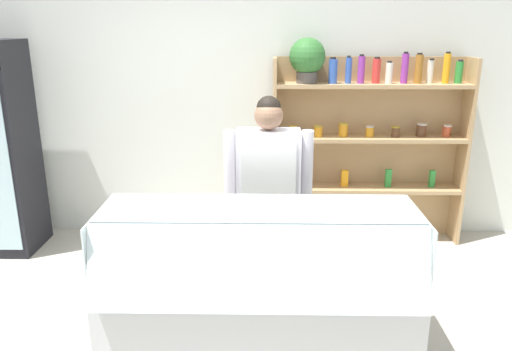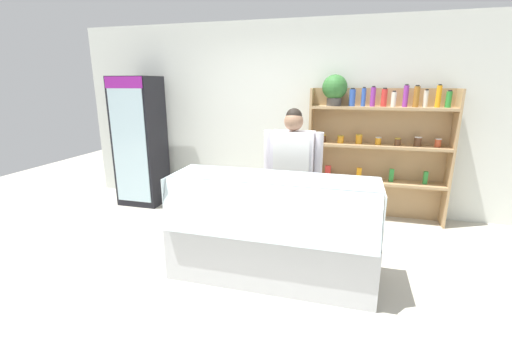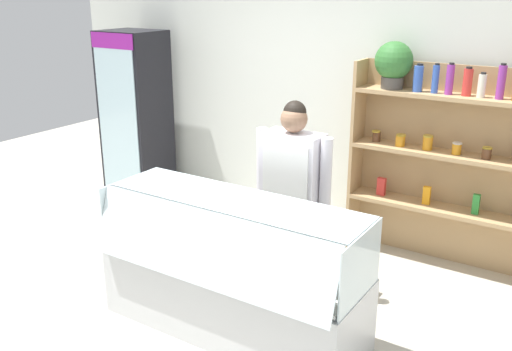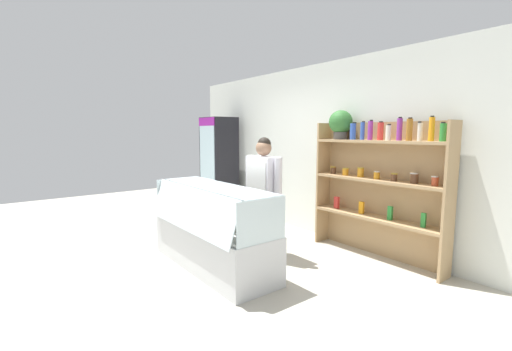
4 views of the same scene
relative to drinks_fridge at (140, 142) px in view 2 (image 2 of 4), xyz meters
name	(u,v)px [view 2 (image 2 of 4)]	position (x,y,z in m)	size (l,w,h in m)	color
ground_plane	(258,271)	(2.30, -1.55, -0.97)	(12.00, 12.00, 0.00)	#B7B2A3
back_wall	(295,118)	(2.30, 0.51, 0.38)	(6.80, 0.10, 2.70)	silver
drinks_fridge	(140,142)	(0.00, 0.00, 0.00)	(0.64, 0.56, 1.94)	black
shelving_unit	(370,137)	(3.36, 0.29, 0.17)	(1.82, 0.33, 1.95)	tan
deli_display_case	(271,247)	(2.44, -1.60, -0.66)	(1.94, 0.71, 1.01)	silver
shop_clerk	(292,167)	(2.50, -0.86, -0.03)	(0.66, 0.25, 1.58)	#2D2D38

